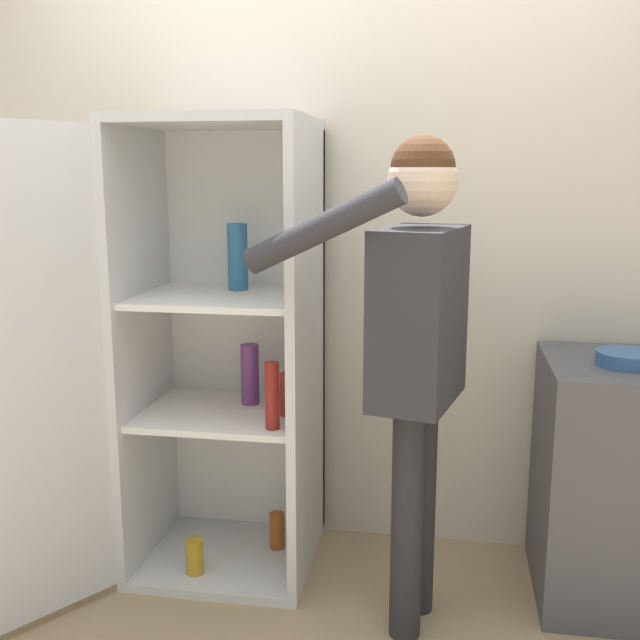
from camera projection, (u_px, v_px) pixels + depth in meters
wall_back at (337, 239)px, 3.07m from camera, size 7.00×0.06×2.55m
refrigerator at (183, 356)px, 2.81m from camera, size 1.10×1.18×1.74m
person at (416, 324)px, 2.42m from camera, size 0.71×0.54×1.66m
counter at (626, 482)px, 2.71m from camera, size 0.61×0.60×0.89m
bowl at (628, 359)px, 2.57m from camera, size 0.21×0.21×0.05m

